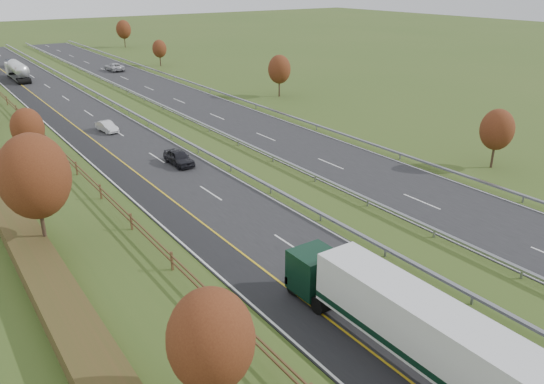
% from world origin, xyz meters
% --- Properties ---
extents(ground, '(400.00, 400.00, 0.00)m').
position_xyz_m(ground, '(8.00, 55.00, 0.00)').
color(ground, '#374E1B').
rests_on(ground, ground).
extents(near_carriageway, '(10.50, 200.00, 0.04)m').
position_xyz_m(near_carriageway, '(0.00, 60.00, 0.02)').
color(near_carriageway, black).
rests_on(near_carriageway, ground).
extents(far_carriageway, '(10.50, 200.00, 0.04)m').
position_xyz_m(far_carriageway, '(16.50, 60.00, 0.02)').
color(far_carriageway, black).
rests_on(far_carriageway, ground).
extents(hard_shoulder, '(3.00, 200.00, 0.04)m').
position_xyz_m(hard_shoulder, '(-3.75, 60.00, 0.02)').
color(hard_shoulder, black).
rests_on(hard_shoulder, ground).
extents(lane_markings, '(26.75, 200.00, 0.01)m').
position_xyz_m(lane_markings, '(6.40, 59.88, 0.05)').
color(lane_markings, silver).
rests_on(lane_markings, near_carriageway).
extents(fence_left, '(0.12, 189.06, 1.20)m').
position_xyz_m(fence_left, '(-8.50, 59.59, 2.73)').
color(fence_left, '#422B19').
rests_on(fence_left, embankment_left).
extents(median_barrier_near, '(0.32, 200.00, 0.71)m').
position_xyz_m(median_barrier_near, '(5.70, 60.00, 0.61)').
color(median_barrier_near, gray).
rests_on(median_barrier_near, ground).
extents(median_barrier_far, '(0.32, 200.00, 0.71)m').
position_xyz_m(median_barrier_far, '(10.80, 60.00, 0.61)').
color(median_barrier_far, gray).
rests_on(median_barrier_far, ground).
extents(outer_barrier_far, '(0.32, 200.00, 0.71)m').
position_xyz_m(outer_barrier_far, '(22.30, 60.00, 0.62)').
color(outer_barrier_far, gray).
rests_on(outer_barrier_far, ground).
extents(trees_far, '(8.45, 118.60, 7.12)m').
position_xyz_m(trees_far, '(29.80, 89.21, 4.25)').
color(trees_far, '#2D2116').
rests_on(trees_far, ground).
extents(box_lorry, '(2.58, 16.28, 4.06)m').
position_xyz_m(box_lorry, '(-1.44, 9.87, 2.33)').
color(box_lorry, black).
rests_on(box_lorry, near_carriageway).
extents(road_tanker, '(2.40, 11.22, 3.46)m').
position_xyz_m(road_tanker, '(-1.60, 104.17, 1.86)').
color(road_tanker, silver).
rests_on(road_tanker, near_carriageway).
extents(car_dark_near, '(1.89, 4.52, 1.53)m').
position_xyz_m(car_dark_near, '(2.29, 43.64, 0.80)').
color(car_dark_near, black).
rests_on(car_dark_near, near_carriageway).
extents(car_silver_mid, '(1.86, 4.07, 1.29)m').
position_xyz_m(car_silver_mid, '(0.30, 60.06, 0.69)').
color(car_silver_mid, silver).
rests_on(car_silver_mid, near_carriageway).
extents(car_small_far, '(2.37, 4.87, 1.36)m').
position_xyz_m(car_small_far, '(0.15, 121.56, 0.72)').
color(car_small_far, '#13203C').
rests_on(car_small_far, near_carriageway).
extents(car_oncoming, '(2.84, 5.71, 1.56)m').
position_xyz_m(car_oncoming, '(16.52, 104.05, 0.82)').
color(car_oncoming, '#B8B8BD').
rests_on(car_oncoming, far_carriageway).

